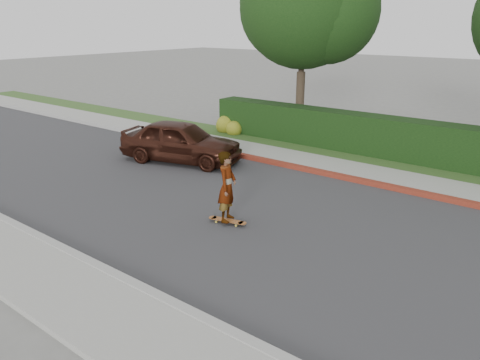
# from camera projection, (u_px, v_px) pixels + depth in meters

# --- Properties ---
(ground) EXTENTS (120.00, 120.00, 0.00)m
(ground) POSITION_uv_depth(u_px,v_px,m) (396.00, 260.00, 9.73)
(ground) COLOR slate
(ground) RESTS_ON ground
(road) EXTENTS (60.00, 8.00, 0.01)m
(road) POSITION_uv_depth(u_px,v_px,m) (396.00, 259.00, 9.72)
(road) COLOR #2D2D30
(road) RESTS_ON ground
(curb_far) EXTENTS (60.00, 0.20, 0.15)m
(curb_far) POSITION_uv_depth(u_px,v_px,m) (451.00, 200.00, 12.76)
(curb_far) COLOR #9E9E99
(curb_far) RESTS_ON ground
(curb_red_section) EXTENTS (12.00, 0.21, 0.15)m
(curb_red_section) POSITION_uv_depth(u_px,v_px,m) (294.00, 167.00, 15.67)
(curb_red_section) COLOR maroon
(curb_red_section) RESTS_ON ground
(sidewalk_far) EXTENTS (60.00, 1.60, 0.12)m
(sidewalk_far) POSITION_uv_depth(u_px,v_px,m) (460.00, 192.00, 13.44)
(sidewalk_far) COLOR gray
(sidewalk_far) RESTS_ON ground
(planting_strip) EXTENTS (60.00, 1.60, 0.10)m
(planting_strip) POSITION_uv_depth(u_px,v_px,m) (473.00, 178.00, 14.64)
(planting_strip) COLOR #2D4C1E
(planting_strip) RESTS_ON ground
(hedge) EXTENTS (15.00, 1.00, 1.50)m
(hedge) POSITION_uv_depth(u_px,v_px,m) (389.00, 139.00, 16.61)
(hedge) COLOR black
(hedge) RESTS_ON ground
(flowering_shrub) EXTENTS (1.40, 1.00, 0.90)m
(flowering_shrub) POSITION_uv_depth(u_px,v_px,m) (229.00, 127.00, 20.47)
(flowering_shrub) COLOR #2D4C19
(flowering_shrub) RESTS_ON ground
(tree_left) EXTENTS (5.99, 5.21, 8.00)m
(tree_left) POSITION_uv_depth(u_px,v_px,m) (306.00, 7.00, 18.89)
(tree_left) COLOR #33261C
(tree_left) RESTS_ON ground
(skateboard) EXTENTS (1.02, 0.42, 0.09)m
(skateboard) POSITION_uv_depth(u_px,v_px,m) (227.00, 220.00, 11.42)
(skateboard) COLOR gold
(skateboard) RESTS_ON ground
(skateboarder) EXTENTS (0.61, 0.74, 1.73)m
(skateboarder) POSITION_uv_depth(u_px,v_px,m) (227.00, 187.00, 11.13)
(skateboarder) COLOR white
(skateboarder) RESTS_ON skateboard
(car_maroon) EXTENTS (4.59, 2.82, 1.46)m
(car_maroon) POSITION_uv_depth(u_px,v_px,m) (181.00, 141.00, 16.32)
(car_maroon) COLOR #381A12
(car_maroon) RESTS_ON ground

